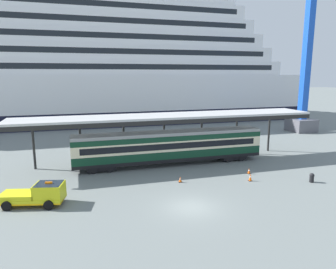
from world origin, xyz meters
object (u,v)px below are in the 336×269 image
train_carriage (170,146)px  service_truck (38,194)px  traffic_cone_mid (250,177)px  traffic_cone_near (180,179)px  traffic_cone_far (249,171)px  dockside_crane (311,43)px  cruise_ship (36,59)px  quay_bollard (312,177)px

train_carriage → service_truck: 16.40m
train_carriage → traffic_cone_mid: 10.36m
traffic_cone_near → traffic_cone_mid: 7.26m
traffic_cone_mid → traffic_cone_far: 2.43m
service_truck → traffic_cone_near: 13.40m
traffic_cone_mid → dockside_crane: (25.32, 22.52, 16.05)m
train_carriage → traffic_cone_mid: size_ratio=29.63×
traffic_cone_near → dockside_crane: bearing=32.7°
dockside_crane → train_carriage: bearing=-155.4°
traffic_cone_mid → traffic_cone_near: bearing=166.5°
cruise_ship → traffic_cone_near: size_ratio=201.85×
train_carriage → quay_bollard: size_ratio=23.92×
train_carriage → traffic_cone_far: (7.36, -5.90, -1.99)m
quay_bollard → cruise_ship: bearing=120.0°
cruise_ship → traffic_cone_far: 57.71m
cruise_ship → traffic_cone_far: (26.35, -49.43, -13.86)m
traffic_cone_near → service_truck: bearing=-171.5°
train_carriage → dockside_crane: 37.47m
cruise_ship → service_truck: 53.74m
traffic_cone_mid → dockside_crane: 37.50m
traffic_cone_near → quay_bollard: size_ratio=0.62×
quay_bollard → dockside_crane: bearing=51.6°
cruise_ship → traffic_cone_mid: (25.22, -51.58, -13.80)m
train_carriage → quay_bollard: (12.01, -10.17, -1.79)m
cruise_ship → traffic_cone_near: cruise_ship is taller
traffic_cone_near → quay_bollard: 13.40m
cruise_ship → quay_bollard: size_ratio=125.23×
traffic_cone_near → dockside_crane: dockside_crane is taller
traffic_cone_near → dockside_crane: size_ratio=0.01×
traffic_cone_far → dockside_crane: (24.19, 20.37, 16.11)m
cruise_ship → traffic_cone_far: bearing=-61.9°
service_truck → traffic_cone_mid: size_ratio=7.13×
cruise_ship → train_carriage: 48.96m
service_truck → traffic_cone_mid: (20.30, 0.28, -0.61)m
quay_bollard → service_truck: bearing=176.0°
traffic_cone_mid → traffic_cone_far: bearing=62.3°
cruise_ship → traffic_cone_near: bearing=-70.0°
quay_bollard → traffic_cone_far: bearing=137.4°
service_truck → traffic_cone_far: (21.43, 2.43, -0.67)m
service_truck → dockside_crane: dockside_crane is taller
service_truck → traffic_cone_near: bearing=8.5°
service_truck → quay_bollard: service_truck is taller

